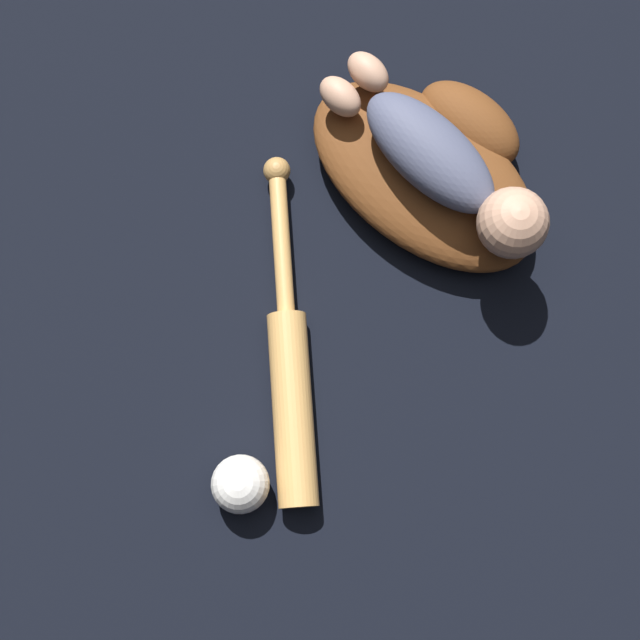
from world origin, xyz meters
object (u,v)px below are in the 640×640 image
object	(u,v)px
baseball_bat	(290,370)
baseball	(240,484)
baby_figure	(448,166)
baseball_glove	(433,165)

from	to	relation	value
baseball_bat	baseball	distance (m)	0.16
baseball_bat	baseball	xyz separation A→B (m)	(0.08, -0.14, 0.01)
baby_figure	baseball	bearing A→B (deg)	-69.13
baseball_glove	baseball	size ratio (longest dim) A/B	5.27
baby_figure	baseball_bat	size ratio (longest dim) A/B	0.86
baseball	baseball_bat	bearing A→B (deg)	122.11
baseball_glove	baseball	world-z (taller)	baseball_glove
baseball_glove	baseball_bat	bearing A→B (deg)	-69.90
baby_figure	baseball_bat	xyz separation A→B (m)	(0.08, -0.31, -0.09)
baseball_glove	baseball_bat	world-z (taller)	baseball_glove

